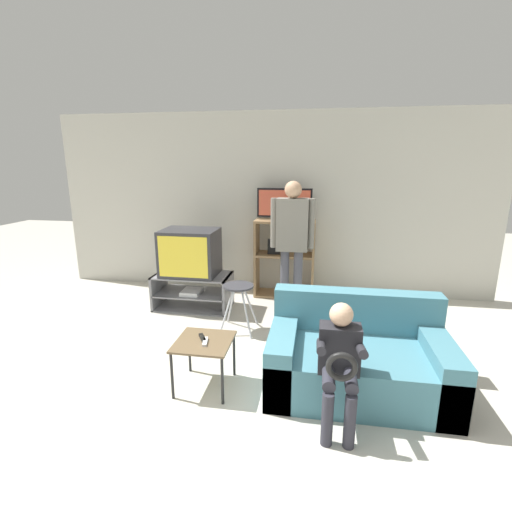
{
  "coord_description": "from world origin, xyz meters",
  "views": [
    {
      "loc": [
        0.71,
        -2.06,
        1.89
      ],
      "look_at": [
        0.06,
        1.82,
        0.9
      ],
      "focal_mm": 26.0,
      "sensor_mm": 36.0,
      "label": 1
    }
  ],
  "objects_px": {
    "television_main": "(190,252)",
    "media_shelf": "(284,258)",
    "remote_control_black": "(202,338)",
    "person_seated_child": "(340,358)",
    "remote_control_white": "(205,342)",
    "couch": "(357,359)",
    "television_flat": "(284,205)",
    "tv_stand": "(193,291)",
    "snack_table": "(204,346)",
    "person_standing_adult": "(292,236)",
    "folding_stool": "(238,293)"
  },
  "relations": [
    {
      "from": "remote_control_black",
      "to": "person_seated_child",
      "type": "xyz_separation_m",
      "value": [
        1.13,
        -0.34,
        0.1
      ]
    },
    {
      "from": "television_main",
      "to": "media_shelf",
      "type": "bearing_deg",
      "value": 29.06
    },
    {
      "from": "remote_control_white",
      "to": "snack_table",
      "type": "bearing_deg",
      "value": 114.1
    },
    {
      "from": "remote_control_white",
      "to": "media_shelf",
      "type": "bearing_deg",
      "value": 68.6
    },
    {
      "from": "television_flat",
      "to": "remote_control_white",
      "type": "bearing_deg",
      "value": -99.83
    },
    {
      "from": "television_main",
      "to": "remote_control_white",
      "type": "relative_size",
      "value": 4.96
    },
    {
      "from": "tv_stand",
      "to": "couch",
      "type": "distance_m",
      "value": 2.49
    },
    {
      "from": "tv_stand",
      "to": "television_main",
      "type": "height_order",
      "value": "television_main"
    },
    {
      "from": "folding_stool",
      "to": "remote_control_white",
      "type": "distance_m",
      "value": 1.17
    },
    {
      "from": "television_main",
      "to": "person_seated_child",
      "type": "distance_m",
      "value": 2.75
    },
    {
      "from": "tv_stand",
      "to": "couch",
      "type": "bearing_deg",
      "value": -37.23
    },
    {
      "from": "person_standing_adult",
      "to": "person_seated_child",
      "type": "relative_size",
      "value": 1.82
    },
    {
      "from": "media_shelf",
      "to": "snack_table",
      "type": "relative_size",
      "value": 2.37
    },
    {
      "from": "person_standing_adult",
      "to": "television_flat",
      "type": "bearing_deg",
      "value": 103.22
    },
    {
      "from": "television_flat",
      "to": "folding_stool",
      "type": "height_order",
      "value": "television_flat"
    },
    {
      "from": "snack_table",
      "to": "person_standing_adult",
      "type": "distance_m",
      "value": 1.92
    },
    {
      "from": "remote_control_white",
      "to": "couch",
      "type": "distance_m",
      "value": 1.3
    },
    {
      "from": "media_shelf",
      "to": "folding_stool",
      "type": "bearing_deg",
      "value": -107.89
    },
    {
      "from": "television_flat",
      "to": "person_seated_child",
      "type": "xyz_separation_m",
      "value": [
        0.66,
        -2.7,
        -0.77
      ]
    },
    {
      "from": "folding_stool",
      "to": "media_shelf",
      "type": "bearing_deg",
      "value": 72.11
    },
    {
      "from": "folding_stool",
      "to": "snack_table",
      "type": "bearing_deg",
      "value": -92.61
    },
    {
      "from": "remote_control_white",
      "to": "television_flat",
      "type": "bearing_deg",
      "value": 68.93
    },
    {
      "from": "snack_table",
      "to": "person_seated_child",
      "type": "distance_m",
      "value": 1.16
    },
    {
      "from": "media_shelf",
      "to": "television_flat",
      "type": "bearing_deg",
      "value": 179.8
    },
    {
      "from": "television_flat",
      "to": "snack_table",
      "type": "relative_size",
      "value": 1.62
    },
    {
      "from": "television_flat",
      "to": "remote_control_black",
      "type": "relative_size",
      "value": 5.28
    },
    {
      "from": "tv_stand",
      "to": "person_standing_adult",
      "type": "relative_size",
      "value": 0.59
    },
    {
      "from": "tv_stand",
      "to": "folding_stool",
      "type": "xyz_separation_m",
      "value": [
        0.75,
        -0.58,
        0.23
      ]
    },
    {
      "from": "remote_control_black",
      "to": "couch",
      "type": "bearing_deg",
      "value": -21.74
    },
    {
      "from": "folding_stool",
      "to": "television_main",
      "type": "bearing_deg",
      "value": 141.94
    },
    {
      "from": "couch",
      "to": "person_seated_child",
      "type": "bearing_deg",
      "value": -109.37
    },
    {
      "from": "snack_table",
      "to": "couch",
      "type": "relative_size",
      "value": 0.32
    },
    {
      "from": "television_main",
      "to": "media_shelf",
      "type": "xyz_separation_m",
      "value": [
        1.18,
        0.65,
        -0.19
      ]
    },
    {
      "from": "remote_control_white",
      "to": "couch",
      "type": "height_order",
      "value": "couch"
    },
    {
      "from": "person_standing_adult",
      "to": "couch",
      "type": "bearing_deg",
      "value": -65.31
    },
    {
      "from": "media_shelf",
      "to": "folding_stool",
      "type": "relative_size",
      "value": 2.0
    },
    {
      "from": "tv_stand",
      "to": "media_shelf",
      "type": "height_order",
      "value": "media_shelf"
    },
    {
      "from": "person_standing_adult",
      "to": "folding_stool",
      "type": "bearing_deg",
      "value": -135.09
    },
    {
      "from": "television_flat",
      "to": "remote_control_white",
      "type": "height_order",
      "value": "television_flat"
    },
    {
      "from": "television_flat",
      "to": "snack_table",
      "type": "distance_m",
      "value": 2.61
    },
    {
      "from": "television_flat",
      "to": "snack_table",
      "type": "height_order",
      "value": "television_flat"
    },
    {
      "from": "couch",
      "to": "television_flat",
      "type": "bearing_deg",
      "value": 111.17
    },
    {
      "from": "television_main",
      "to": "remote_control_black",
      "type": "distance_m",
      "value": 1.87
    },
    {
      "from": "remote_control_black",
      "to": "couch",
      "type": "height_order",
      "value": "couch"
    },
    {
      "from": "snack_table",
      "to": "remote_control_black",
      "type": "relative_size",
      "value": 3.27
    },
    {
      "from": "tv_stand",
      "to": "person_seated_child",
      "type": "xyz_separation_m",
      "value": [
        1.8,
        -2.03,
        0.32
      ]
    },
    {
      "from": "television_flat",
      "to": "person_standing_adult",
      "type": "height_order",
      "value": "person_standing_adult"
    },
    {
      "from": "person_seated_child",
      "to": "television_main",
      "type": "bearing_deg",
      "value": 131.62
    },
    {
      "from": "tv_stand",
      "to": "television_main",
      "type": "distance_m",
      "value": 0.53
    },
    {
      "from": "couch",
      "to": "snack_table",
      "type": "bearing_deg",
      "value": -170.27
    }
  ]
}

